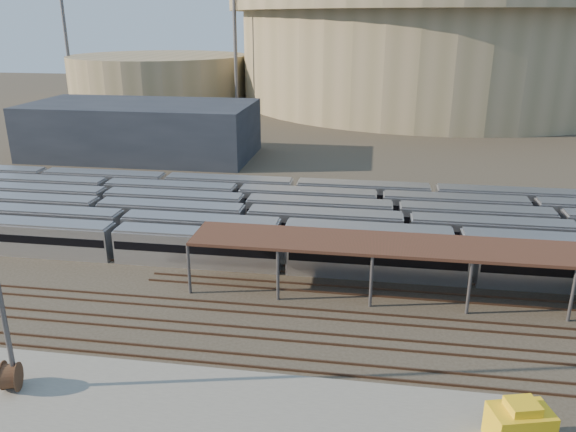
{
  "coord_description": "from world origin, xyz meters",
  "views": [
    {
      "loc": [
        8.78,
        -45.11,
        24.99
      ],
      "look_at": [
        -0.15,
        12.0,
        4.55
      ],
      "focal_mm": 35.0,
      "sensor_mm": 36.0,
      "label": 1
    }
  ],
  "objects": [
    {
      "name": "floodlight_3",
      "position": [
        -10.0,
        160.0,
        20.65
      ],
      "size": [
        4.0,
        1.0,
        38.4
      ],
      "color": "#545459",
      "rests_on": "ground"
    },
    {
      "name": "yellow_equipment",
      "position": [
        18.5,
        -15.06,
        1.34
      ],
      "size": [
        4.13,
        3.17,
        2.29
      ],
      "primitive_type": "cube",
      "rotation": [
        0.0,
        0.0,
        0.27
      ],
      "color": "yellow",
      "rests_on": "apron"
    },
    {
      "name": "inspection_shed",
      "position": [
        22.0,
        4.0,
        4.98
      ],
      "size": [
        60.3,
        6.0,
        5.3
      ],
      "color": "#545459",
      "rests_on": "ground"
    },
    {
      "name": "apron",
      "position": [
        -5.0,
        -15.0,
        0.1
      ],
      "size": [
        50.0,
        9.0,
        0.2
      ],
      "primitive_type": "cube",
      "color": "gray",
      "rests_on": "ground"
    },
    {
      "name": "floodlight_0",
      "position": [
        -30.0,
        110.0,
        20.65
      ],
      "size": [
        4.0,
        1.0,
        38.4
      ],
      "color": "#545459",
      "rests_on": "ground"
    },
    {
      "name": "stadium",
      "position": [
        25.0,
        140.0,
        16.47
      ],
      "size": [
        124.0,
        124.0,
        32.5
      ],
      "color": "gray",
      "rests_on": "ground"
    },
    {
      "name": "subway_trains",
      "position": [
        -4.05,
        18.5,
        1.8
      ],
      "size": [
        121.13,
        23.9,
        3.6
      ],
      "color": "silver",
      "rests_on": "ground"
    },
    {
      "name": "empty_tracks",
      "position": [
        0.0,
        -5.0,
        0.09
      ],
      "size": [
        170.0,
        9.62,
        0.18
      ],
      "color": "#4C3323",
      "rests_on": "ground"
    },
    {
      "name": "cable_reel_east",
      "position": [
        -15.66,
        -15.11,
        1.23
      ],
      "size": [
        1.73,
        2.32,
        2.06
      ],
      "primitive_type": "cylinder",
      "rotation": [
        0.0,
        1.57,
        0.31
      ],
      "color": "#533621",
      "rests_on": "apron"
    },
    {
      "name": "service_building",
      "position": [
        -35.0,
        55.0,
        5.0
      ],
      "size": [
        42.0,
        20.0,
        10.0
      ],
      "primitive_type": "cube",
      "color": "#1E232D",
      "rests_on": "ground"
    },
    {
      "name": "ground",
      "position": [
        0.0,
        0.0,
        0.0
      ],
      "size": [
        420.0,
        420.0,
        0.0
      ],
      "primitive_type": "plane",
      "color": "#383026",
      "rests_on": "ground"
    },
    {
      "name": "secondary_arena",
      "position": [
        -60.0,
        130.0,
        7.0
      ],
      "size": [
        56.0,
        56.0,
        14.0
      ],
      "primitive_type": "cylinder",
      "color": "gray",
      "rests_on": "ground"
    },
    {
      "name": "floodlight_1",
      "position": [
        -85.0,
        120.0,
        20.65
      ],
      "size": [
        4.0,
        1.0,
        38.4
      ],
      "color": "#545459",
      "rests_on": "ground"
    }
  ]
}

